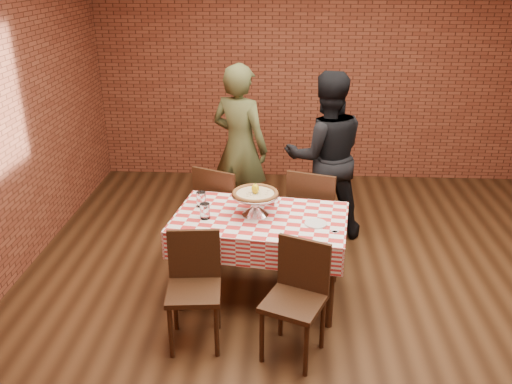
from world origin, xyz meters
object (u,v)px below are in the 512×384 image
Objects in this scene: chair_near_right at (294,304)px; chair_far_right at (315,212)px; water_glass_left at (205,211)px; water_glass_right at (201,199)px; condiment_caddy at (271,196)px; pizza at (255,194)px; chair_near_left at (194,294)px; diner_black at (325,156)px; table at (260,257)px; chair_far_left at (226,208)px; diner_olive at (240,147)px; pizza_stand at (255,204)px.

chair_near_right is 1.51m from chair_far_right.
water_glass_right is (-0.07, 0.24, 0.00)m from water_glass_left.
condiment_caddy is at bearing 31.01° from water_glass_left.
chair_near_right is (0.32, -0.81, -0.50)m from pizza.
diner_black reaches higher than chair_near_left.
table is 3.68× the size of pizza.
chair_far_left is at bearing 81.56° from chair_near_left.
pizza reaches higher than table.
chair_far_left is at bearing 151.84° from condiment_caddy.
pizza is 1.39m from diner_olive.
table is 1.52m from diner_olive.
diner_black is (1.05, 1.29, 0.04)m from water_glass_left.
pizza is at bearing 138.66° from chair_far_left.
water_glass_right is 1.54m from diner_black.
condiment_caddy is 0.16× the size of chair_near_right.
diner_olive is (-0.28, 1.41, 0.51)m from table.
water_glass_left is 0.15× the size of chair_near_right.
diner_black is (0.65, 1.19, -0.07)m from pizza.
pizza_stand is 0.45× the size of chair_near_right.
table is 0.52m from condiment_caddy.
condiment_caddy is at bearing 7.75° from water_glass_right.
table is at bearing -86.20° from condiment_caddy.
chair_far_right is (0.54, 0.68, -0.38)m from pizza_stand.
pizza is at bearing 127.54° from diner_olive.
diner_olive is (-0.78, 0.68, 0.42)m from chair_far_right.
chair_far_right is (0.42, 0.47, -0.36)m from condiment_caddy.
diner_black is (0.89, -0.18, -0.02)m from diner_olive.
water_glass_right is 0.93m from chair_near_left.
pizza is 0.97m from chair_near_left.
water_glass_right is at bearing 164.30° from pizza_stand.
chair_far_right is (1.01, 0.55, -0.35)m from water_glass_right.
chair_near_right is at bearing -58.30° from condiment_caddy.
diner_olive reaches higher than chair_far_left.
water_glass_left is at bearing 42.34° from diner_black.
chair_near_left is 0.50× the size of diner_black.
condiment_caddy is 1.14m from chair_near_left.
pizza is (-0.04, 0.04, 0.57)m from table.
chair_near_left is at bearing 112.80° from diner_olive.
pizza is 0.43× the size of chair_near_right.
diner_olive is at bearing 100.00° from pizza_stand.
chair_far_right is at bearing 69.31° from condiment_caddy.
water_glass_right is 0.71m from chair_far_left.
diner_olive reaches higher than pizza.
pizza is 2.70× the size of condiment_caddy.
pizza_stand is 1.39m from diner_olive.
water_glass_right reaches higher than chair_near_left.
pizza reaches higher than condiment_caddy.
water_glass_left reaches higher than chair_near_right.
condiment_caddy is 1.21m from diner_olive.
pizza_stand is 0.92m from chair_near_left.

